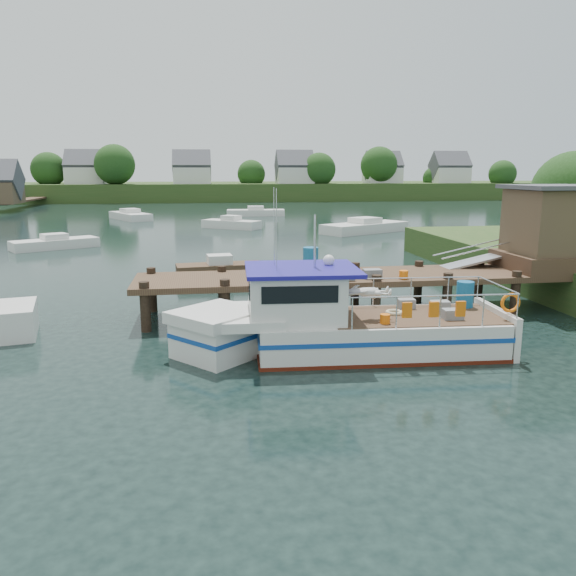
{
  "coord_description": "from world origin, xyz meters",
  "views": [
    {
      "loc": [
        -3.66,
        -18.85,
        4.97
      ],
      "look_at": [
        -1.0,
        -1.5,
        1.3
      ],
      "focal_mm": 35.0,
      "sensor_mm": 36.0,
      "label": 1
    }
  ],
  "objects": [
    {
      "name": "moored_c",
      "position": [
        9.59,
        25.81,
        0.46
      ],
      "size": [
        8.08,
        6.16,
        1.23
      ],
      "rotation": [
        0.0,
        0.0,
        0.34
      ],
      "color": "silver",
      "rests_on": "ground"
    },
    {
      "name": "moored_far",
      "position": [
        2.4,
        44.74,
        0.41
      ],
      "size": [
        6.58,
        2.67,
        1.09
      ],
      "rotation": [
        0.0,
        0.0,
        0.18
      ],
      "color": "silver",
      "rests_on": "ground"
    },
    {
      "name": "far_shore",
      "position": [
        0.01,
        82.37,
        2.1
      ],
      "size": [
        140.0,
        42.55,
        9.22
      ],
      "color": "#32491D",
      "rests_on": "ground"
    },
    {
      "name": "ground_plane",
      "position": [
        0.0,
        0.0,
        0.0
      ],
      "size": [
        160.0,
        160.0,
        0.0
      ],
      "primitive_type": "plane",
      "color": "black"
    },
    {
      "name": "moored_d",
      "position": [
        -11.0,
        41.61,
        0.42
      ],
      "size": [
        5.08,
        7.03,
        1.14
      ],
      "rotation": [
        0.0,
        0.0,
        -0.05
      ],
      "color": "silver",
      "rests_on": "ground"
    },
    {
      "name": "moored_a",
      "position": [
        -13.17,
        19.38,
        0.36
      ],
      "size": [
        5.49,
        4.26,
        0.98
      ],
      "rotation": [
        0.0,
        0.0,
        0.18
      ],
      "color": "silver",
      "rests_on": "ground"
    },
    {
      "name": "dock",
      "position": [
        6.51,
        0.01,
        2.24
      ],
      "size": [
        16.6,
        3.0,
        4.78
      ],
      "color": "#493322",
      "rests_on": "ground"
    },
    {
      "name": "lobster_boat",
      "position": [
        -0.06,
        -4.3,
        0.83
      ],
      "size": [
        9.54,
        3.22,
        4.56
      ],
      "rotation": [
        0.0,
        0.0,
        -0.06
      ],
      "color": "silver",
      "rests_on": "ground"
    },
    {
      "name": "moored_b",
      "position": [
        -1.11,
        30.72,
        0.43
      ],
      "size": [
        5.25,
        4.5,
        1.15
      ],
      "rotation": [
        0.0,
        0.0,
        -0.02
      ],
      "color": "silver",
      "rests_on": "ground"
    },
    {
      "name": "moored_rowboat",
      "position": [
        -2.9,
        7.13,
        0.43
      ],
      "size": [
        4.1,
        1.77,
        1.16
      ],
      "rotation": [
        0.0,
        0.0,
        -0.41
      ],
      "color": "#493322",
      "rests_on": "ground"
    }
  ]
}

